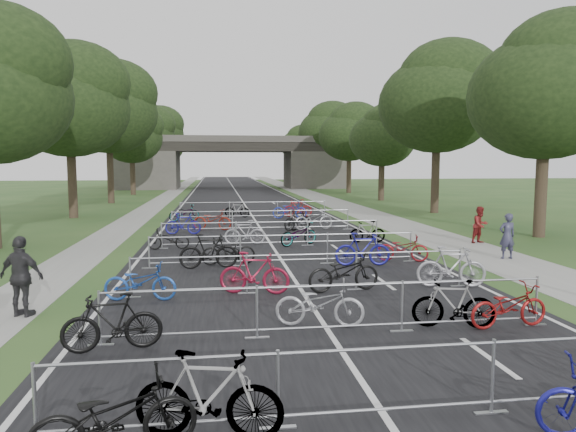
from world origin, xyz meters
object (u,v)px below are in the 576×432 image
(bike_1, at_px, (209,396))
(pedestrian_c, at_px, (22,277))
(pedestrian_a, at_px, (507,236))
(bike_0, at_px, (114,418))
(overpass_bridge, at_px, (233,162))
(pedestrian_b, at_px, (480,225))

(bike_1, distance_m, pedestrian_c, 7.40)
(pedestrian_a, bearing_deg, pedestrian_c, 19.25)
(bike_0, xyz_separation_m, bike_1, (1.12, 0.28, 0.07))
(pedestrian_a, distance_m, pedestrian_c, 15.96)
(overpass_bridge, height_order, bike_1, overpass_bridge)
(bike_0, xyz_separation_m, pedestrian_a, (11.87, 11.38, 0.33))
(overpass_bridge, height_order, pedestrian_c, overpass_bridge)
(bike_0, distance_m, pedestrian_b, 19.68)
(bike_0, height_order, pedestrian_b, pedestrian_b)
(pedestrian_c, bearing_deg, pedestrian_b, -131.31)
(bike_0, bearing_deg, pedestrian_c, 13.47)
(bike_0, bearing_deg, pedestrian_a, -60.13)
(pedestrian_a, bearing_deg, overpass_bridge, -80.74)
(bike_0, distance_m, bike_1, 1.15)
(bike_1, relative_size, pedestrian_a, 1.15)
(bike_1, bearing_deg, pedestrian_a, -31.49)
(bike_0, relative_size, pedestrian_a, 1.17)
(overpass_bridge, relative_size, pedestrian_a, 18.28)
(overpass_bridge, distance_m, pedestrian_c, 59.61)
(pedestrian_c, bearing_deg, overpass_bridge, -76.48)
(overpass_bridge, relative_size, bike_1, 15.86)
(overpass_bridge, bearing_deg, pedestrian_a, -81.26)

